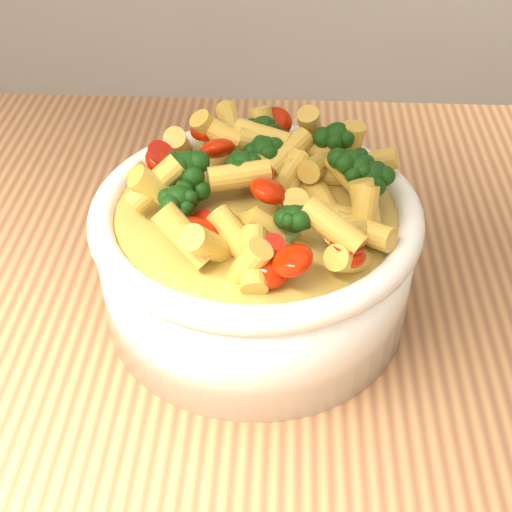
{
  "coord_description": "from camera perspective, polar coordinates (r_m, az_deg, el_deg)",
  "views": [
    {
      "loc": [
        -0.09,
        -0.37,
        1.3
      ],
      "look_at": [
        -0.11,
        0.05,
        0.95
      ],
      "focal_mm": 50.0,
      "sensor_mm": 36.0,
      "label": 1
    }
  ],
  "objects": [
    {
      "name": "serving_bowl",
      "position": [
        0.54,
        -0.0,
        0.11
      ],
      "size": [
        0.24,
        0.24,
        0.1
      ],
      "color": "white",
      "rests_on": "table"
    },
    {
      "name": "pasta_salad",
      "position": [
        0.5,
        -0.0,
        5.79
      ],
      "size": [
        0.19,
        0.19,
        0.04
      ],
      "color": "#FCC84F",
      "rests_on": "serving_bowl"
    },
    {
      "name": "table",
      "position": [
        0.62,
        10.51,
        -14.13
      ],
      "size": [
        1.2,
        0.8,
        0.9
      ],
      "color": "tan",
      "rests_on": "ground"
    }
  ]
}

